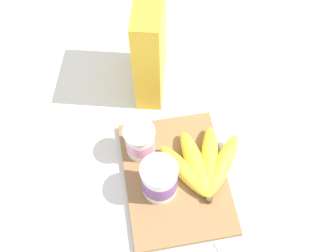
{
  "coord_description": "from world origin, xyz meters",
  "views": [
    {
      "loc": [
        -0.37,
        0.08,
        0.83
      ],
      "look_at": [
        0.1,
        0.0,
        0.06
      ],
      "focal_mm": 44.55,
      "sensor_mm": 36.0,
      "label": 1
    }
  ],
  "objects_px": {
    "cereal_box": "(150,45)",
    "yogurt_cup_back": "(140,141)",
    "banana_bunch": "(204,165)",
    "yogurt_cup_front": "(159,180)",
    "cutting_board": "(176,177)"
  },
  "relations": [
    {
      "from": "cereal_box",
      "to": "yogurt_cup_back",
      "type": "height_order",
      "value": "cereal_box"
    },
    {
      "from": "banana_bunch",
      "to": "cereal_box",
      "type": "bearing_deg",
      "value": 14.78
    },
    {
      "from": "cereal_box",
      "to": "yogurt_cup_front",
      "type": "xyz_separation_m",
      "value": [
        -0.3,
        0.03,
        -0.07
      ]
    },
    {
      "from": "yogurt_cup_front",
      "to": "banana_bunch",
      "type": "bearing_deg",
      "value": -73.79
    },
    {
      "from": "cutting_board",
      "to": "banana_bunch",
      "type": "relative_size",
      "value": 1.5
    },
    {
      "from": "cereal_box",
      "to": "banana_bunch",
      "type": "bearing_deg",
      "value": -151.17
    },
    {
      "from": "cutting_board",
      "to": "cereal_box",
      "type": "distance_m",
      "value": 0.3
    },
    {
      "from": "cereal_box",
      "to": "banana_bunch",
      "type": "relative_size",
      "value": 1.32
    },
    {
      "from": "cutting_board",
      "to": "banana_bunch",
      "type": "distance_m",
      "value": 0.07
    },
    {
      "from": "cutting_board",
      "to": "cereal_box",
      "type": "xyz_separation_m",
      "value": [
        0.27,
        0.01,
        0.12
      ]
    },
    {
      "from": "cutting_board",
      "to": "yogurt_cup_front",
      "type": "relative_size",
      "value": 3.13
    },
    {
      "from": "cereal_box",
      "to": "yogurt_cup_back",
      "type": "distance_m",
      "value": 0.22
    },
    {
      "from": "cutting_board",
      "to": "yogurt_cup_back",
      "type": "relative_size",
      "value": 3.63
    },
    {
      "from": "yogurt_cup_front",
      "to": "cutting_board",
      "type": "bearing_deg",
      "value": -58.2
    },
    {
      "from": "yogurt_cup_back",
      "to": "banana_bunch",
      "type": "bearing_deg",
      "value": -118.98
    }
  ]
}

